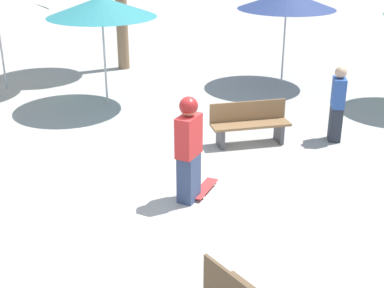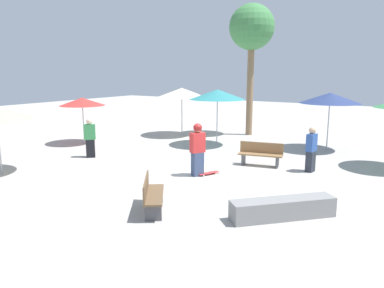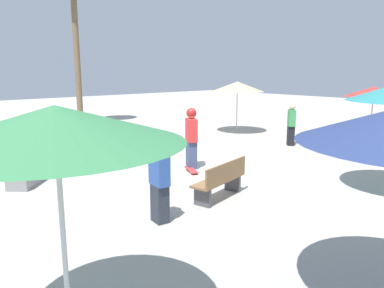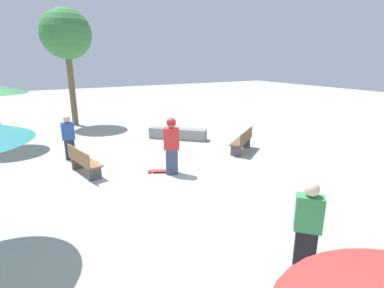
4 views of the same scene
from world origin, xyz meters
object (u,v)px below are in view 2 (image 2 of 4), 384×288
(shade_umbrella_navy, at_px, (330,98))
(shade_umbrella_teal, at_px, (217,94))
(palm_tree_far_back, at_px, (252,30))
(bystander_far, at_px, (311,150))
(skateboard, at_px, (208,173))
(bystander_watching, at_px, (90,138))
(bench_near, at_px, (261,154))
(shade_umbrella_cream, at_px, (182,93))
(shade_umbrella_red, at_px, (82,102))
(skater_main, at_px, (198,148))
(bench_far, at_px, (152,195))
(concrete_ledge, at_px, (283,208))

(shade_umbrella_navy, relative_size, shade_umbrella_teal, 1.00)
(palm_tree_far_back, distance_m, bystander_far, 9.08)
(skateboard, bearing_deg, bystander_watching, 117.80)
(bench_near, xyz_separation_m, shade_umbrella_cream, (-3.87, -6.15, 1.88))
(shade_umbrella_cream, bearing_deg, shade_umbrella_teal, 64.90)
(shade_umbrella_navy, height_order, shade_umbrella_teal, shade_umbrella_teal)
(skateboard, bearing_deg, shade_umbrella_red, 103.06)
(skateboard, height_order, bench_near, bench_near)
(shade_umbrella_teal, bearing_deg, bench_near, 52.23)
(skater_main, xyz_separation_m, shade_umbrella_red, (-1.82, -7.56, 1.06))
(bench_far, xyz_separation_m, shade_umbrella_red, (-5.17, -8.31, 1.59))
(skateboard, distance_m, shade_umbrella_cream, 8.22)
(shade_umbrella_red, height_order, shade_umbrella_navy, shade_umbrella_navy)
(bench_far, bearing_deg, shade_umbrella_teal, 162.50)
(skateboard, xyz_separation_m, shade_umbrella_cream, (-5.99, -5.16, 2.25))
(shade_umbrella_red, xyz_separation_m, shade_umbrella_cream, (-4.45, 2.66, 0.29))
(bench_far, xyz_separation_m, bystander_watching, (-3.29, -5.81, 0.37))
(bench_far, xyz_separation_m, shade_umbrella_cream, (-9.62, -5.65, 1.88))
(bench_near, height_order, palm_tree_far_back, palm_tree_far_back)
(skateboard, distance_m, shade_umbrella_navy, 7.15)
(skateboard, relative_size, shade_umbrella_navy, 0.31)
(concrete_ledge, bearing_deg, bench_far, -65.56)
(shade_umbrella_red, bearing_deg, palm_tree_far_back, 139.79)
(shade_umbrella_navy, bearing_deg, shade_umbrella_red, -64.61)
(shade_umbrella_navy, distance_m, bystander_far, 4.39)
(shade_umbrella_teal, bearing_deg, bench_far, 18.33)
(concrete_ledge, bearing_deg, skater_main, -119.02)
(shade_umbrella_cream, xyz_separation_m, shade_umbrella_navy, (-0.38, 7.52, -0.02))
(skateboard, distance_m, bystander_far, 3.65)
(skater_main, xyz_separation_m, bench_far, (3.35, 0.75, -0.53))
(bench_near, bearing_deg, skateboard, 52.81)
(skater_main, height_order, shade_umbrella_cream, shade_umbrella_cream)
(concrete_ledge, bearing_deg, shade_umbrella_navy, -173.20)
(concrete_ledge, xyz_separation_m, bystander_far, (-4.58, -0.62, 0.54))
(shade_umbrella_navy, bearing_deg, skater_main, -21.46)
(bench_near, bearing_deg, shade_umbrella_red, -8.51)
(shade_umbrella_cream, bearing_deg, bench_near, 57.81)
(shade_umbrella_cream, bearing_deg, bystander_far, 64.83)
(bench_near, distance_m, bystander_far, 1.82)
(shade_umbrella_red, relative_size, shade_umbrella_teal, 0.84)
(bench_far, bearing_deg, concrete_ledge, 78.61)
(bench_far, bearing_deg, shade_umbrella_cream, 174.60)
(bench_near, relative_size, bystander_watching, 1.04)
(skater_main, bearing_deg, shade_umbrella_cream, 65.73)
(shade_umbrella_cream, bearing_deg, bench_far, 30.42)
(palm_tree_far_back, height_order, bystander_far, palm_tree_far_back)
(concrete_ledge, distance_m, shade_umbrella_cream, 12.10)
(bench_far, height_order, bystander_watching, bystander_watching)
(skater_main, bearing_deg, shade_umbrella_red, 104.18)
(bench_near, distance_m, bystander_watching, 6.78)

